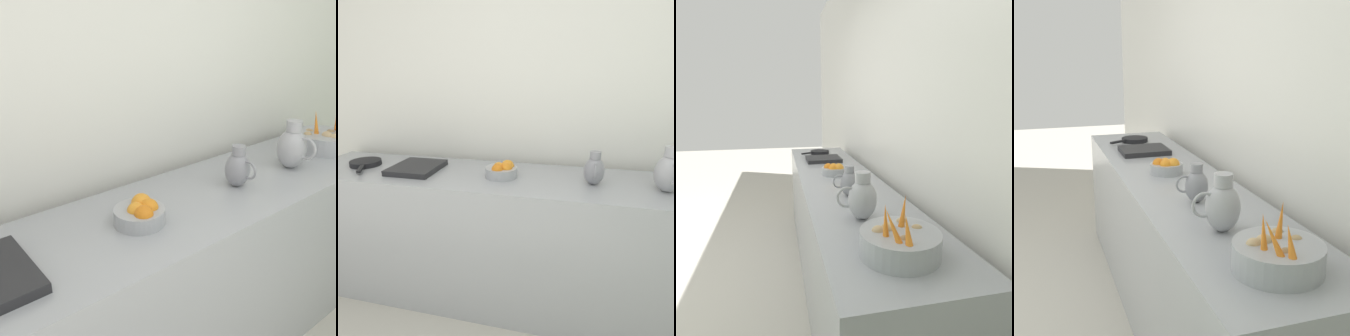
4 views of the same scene
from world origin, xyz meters
TOP-DOWN VIEW (x-y plane):
  - tile_wall_left at (-1.95, 0.45)m, footprint 0.10×8.02m
  - prep_counter at (-1.53, -0.05)m, footprint 0.62×3.02m
  - vegetable_colander at (-1.53, 1.16)m, footprint 0.32×0.32m
  - orange_bowl at (-1.51, -0.17)m, footprint 0.20×0.20m
  - metal_pitcher_tall at (-1.48, 0.77)m, footprint 0.21×0.15m
  - metal_pitcher_short at (-1.50, 0.38)m, footprint 0.17×0.12m

SIDE VIEW (x-z plane):
  - prep_counter at x=-1.53m, z-range 0.00..0.91m
  - orange_bowl at x=-1.51m, z-range 0.91..1.01m
  - vegetable_colander at x=-1.53m, z-range 0.85..1.09m
  - metal_pitcher_short at x=-1.50m, z-range 0.90..1.10m
  - metal_pitcher_tall at x=-1.48m, z-range 0.90..1.16m
  - tile_wall_left at x=-1.95m, z-range 0.00..3.00m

